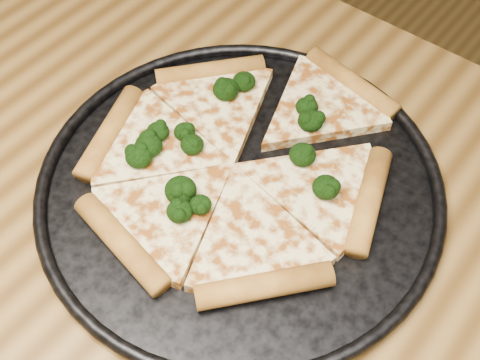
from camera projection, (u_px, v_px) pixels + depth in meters
The scene contains 4 objects.
dining_table at pixel (192, 356), 0.62m from camera, with size 1.20×0.90×0.75m.
pizza_pan at pixel (240, 185), 0.63m from camera, with size 0.40×0.40×0.02m.
pizza at pixel (239, 162), 0.63m from camera, with size 0.32×0.35×0.02m.
broccoli_florets at pixel (222, 145), 0.63m from camera, with size 0.20×0.21×0.02m.
Camera 1 is at (0.18, -0.15, 1.26)m, focal length 47.44 mm.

